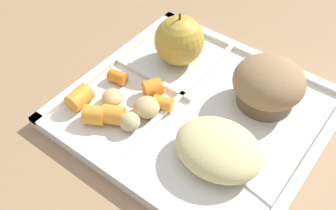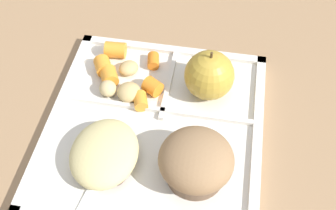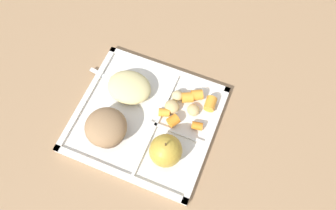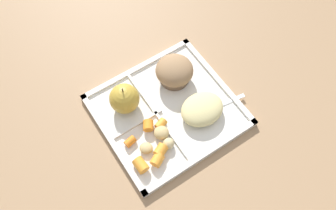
# 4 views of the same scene
# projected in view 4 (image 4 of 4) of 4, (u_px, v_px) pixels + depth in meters

# --- Properties ---
(ground) EXTENTS (6.00, 6.00, 0.00)m
(ground) POSITION_uv_depth(u_px,v_px,m) (167.00, 112.00, 0.89)
(ground) COLOR #997551
(lunch_tray) EXTENTS (0.32, 0.30, 0.02)m
(lunch_tray) POSITION_uv_depth(u_px,v_px,m) (167.00, 111.00, 0.88)
(lunch_tray) COLOR silver
(lunch_tray) RESTS_ON ground
(green_apple) EXTENTS (0.07, 0.07, 0.08)m
(green_apple) POSITION_uv_depth(u_px,v_px,m) (124.00, 99.00, 0.85)
(green_apple) COLOR #B79333
(green_apple) RESTS_ON lunch_tray
(bran_muffin) EXTENTS (0.09, 0.09, 0.07)m
(bran_muffin) POSITION_uv_depth(u_px,v_px,m) (174.00, 72.00, 0.89)
(bran_muffin) COLOR brown
(bran_muffin) RESTS_ON lunch_tray
(carrot_slice_large) EXTENTS (0.03, 0.02, 0.02)m
(carrot_slice_large) POSITION_uv_depth(u_px,v_px,m) (130.00, 141.00, 0.83)
(carrot_slice_large) COLOR orange
(carrot_slice_large) RESTS_ON lunch_tray
(carrot_slice_diagonal) EXTENTS (0.04, 0.03, 0.03)m
(carrot_slice_diagonal) POSITION_uv_depth(u_px,v_px,m) (161.00, 150.00, 0.82)
(carrot_slice_diagonal) COLOR orange
(carrot_slice_diagonal) RESTS_ON lunch_tray
(carrot_slice_edge) EXTENTS (0.04, 0.03, 0.03)m
(carrot_slice_edge) POSITION_uv_depth(u_px,v_px,m) (157.00, 160.00, 0.81)
(carrot_slice_edge) COLOR orange
(carrot_slice_edge) RESTS_ON lunch_tray
(carrot_slice_small) EXTENTS (0.03, 0.03, 0.03)m
(carrot_slice_small) POSITION_uv_depth(u_px,v_px,m) (141.00, 165.00, 0.80)
(carrot_slice_small) COLOR orange
(carrot_slice_small) RESTS_ON lunch_tray
(carrot_slice_back) EXTENTS (0.03, 0.03, 0.02)m
(carrot_slice_back) POSITION_uv_depth(u_px,v_px,m) (161.00, 124.00, 0.85)
(carrot_slice_back) COLOR orange
(carrot_slice_back) RESTS_ON lunch_tray
(carrot_slice_center) EXTENTS (0.03, 0.03, 0.02)m
(carrot_slice_center) POSITION_uv_depth(u_px,v_px,m) (148.00, 126.00, 0.85)
(carrot_slice_center) COLOR orange
(carrot_slice_center) RESTS_ON lunch_tray
(potato_chunk_wedge) EXTENTS (0.04, 0.04, 0.02)m
(potato_chunk_wedge) POSITION_uv_depth(u_px,v_px,m) (146.00, 148.00, 0.82)
(potato_chunk_wedge) COLOR tan
(potato_chunk_wedge) RESTS_ON lunch_tray
(potato_chunk_large) EXTENTS (0.05, 0.05, 0.02)m
(potato_chunk_large) POSITION_uv_depth(u_px,v_px,m) (161.00, 133.00, 0.84)
(potato_chunk_large) COLOR tan
(potato_chunk_large) RESTS_ON lunch_tray
(potato_chunk_browned) EXTENTS (0.04, 0.04, 0.02)m
(potato_chunk_browned) POSITION_uv_depth(u_px,v_px,m) (169.00, 144.00, 0.82)
(potato_chunk_browned) COLOR tan
(potato_chunk_browned) RESTS_ON lunch_tray
(egg_noodle_pile) EXTENTS (0.11, 0.09, 0.04)m
(egg_noodle_pile) POSITION_uv_depth(u_px,v_px,m) (202.00, 109.00, 0.86)
(egg_noodle_pile) COLOR #D6C684
(egg_noodle_pile) RESTS_ON lunch_tray
(meatball_front) EXTENTS (0.04, 0.04, 0.04)m
(meatball_front) POSITION_uv_depth(u_px,v_px,m) (213.00, 109.00, 0.86)
(meatball_front) COLOR brown
(meatball_front) RESTS_ON lunch_tray
(meatball_center) EXTENTS (0.03, 0.03, 0.03)m
(meatball_center) POSITION_uv_depth(u_px,v_px,m) (207.00, 117.00, 0.85)
(meatball_center) COLOR brown
(meatball_center) RESTS_ON lunch_tray
(meatball_side) EXTENTS (0.03, 0.03, 0.03)m
(meatball_side) POSITION_uv_depth(u_px,v_px,m) (206.00, 99.00, 0.88)
(meatball_side) COLOR brown
(meatball_side) RESTS_ON lunch_tray
(meatball_back) EXTENTS (0.03, 0.03, 0.03)m
(meatball_back) POSITION_uv_depth(u_px,v_px,m) (195.00, 117.00, 0.85)
(meatball_back) COLOR brown
(meatball_back) RESTS_ON lunch_tray
(plastic_fork) EXTENTS (0.14, 0.04, 0.00)m
(plastic_fork) POSITION_uv_depth(u_px,v_px,m) (217.00, 106.00, 0.88)
(plastic_fork) COLOR white
(plastic_fork) RESTS_ON lunch_tray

